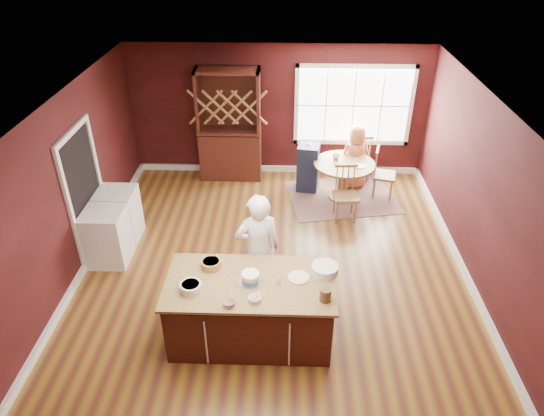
{
  "coord_description": "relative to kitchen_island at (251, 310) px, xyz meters",
  "views": [
    {
      "loc": [
        0.17,
        -5.87,
        4.88
      ],
      "look_at": [
        -0.03,
        0.27,
        1.05
      ],
      "focal_mm": 32.0,
      "sensor_mm": 36.0,
      "label": 1
    }
  ],
  "objects": [
    {
      "name": "high_chair",
      "position": [
        0.86,
        3.98,
        0.06
      ],
      "size": [
        0.46,
        0.46,
        1.0
      ],
      "primitive_type": null,
      "rotation": [
        0.0,
        0.0,
        -0.16
      ],
      "color": "black",
      "rests_on": "ground"
    },
    {
      "name": "bowl_pink",
      "position": [
        -0.21,
        -0.43,
        0.51
      ],
      "size": [
        0.15,
        0.15,
        0.06
      ],
      "primitive_type": "cylinder",
      "color": "white",
      "rests_on": "kitchen_island"
    },
    {
      "name": "chair_north",
      "position": [
        1.93,
        4.45,
        0.09
      ],
      "size": [
        0.46,
        0.44,
        1.06
      ],
      "primitive_type": null,
      "rotation": [
        0.0,
        0.0,
        3.18
      ],
      "color": "olive",
      "rests_on": "ground"
    },
    {
      "name": "dining_table",
      "position": [
        1.54,
        3.67,
        0.1
      ],
      "size": [
        1.16,
        1.16,
        0.75
      ],
      "color": "#8E5F24",
      "rests_on": "ground"
    },
    {
      "name": "bowl_blue",
      "position": [
        -0.7,
        -0.18,
        0.53
      ],
      "size": [
        0.27,
        0.27,
        0.1
      ],
      "primitive_type": "cylinder",
      "color": "white",
      "rests_on": "kitchen_island"
    },
    {
      "name": "layer_cake",
      "position": [
        0.01,
        0.01,
        0.54
      ],
      "size": [
        0.31,
        0.31,
        0.13
      ],
      "primitive_type": null,
      "color": "white",
      "rests_on": "kitchen_island"
    },
    {
      "name": "room_shell",
      "position": [
        0.26,
        1.27,
        0.91
      ],
      "size": [
        7.0,
        7.0,
        7.0
      ],
      "color": "brown",
      "rests_on": "ground"
    },
    {
      "name": "doorway",
      "position": [
        -2.71,
        1.87,
        0.59
      ],
      "size": [
        0.08,
        1.26,
        2.13
      ],
      "primitive_type": null,
      "color": "white",
      "rests_on": "room_shell"
    },
    {
      "name": "window",
      "position": [
        1.76,
        4.74,
        1.06
      ],
      "size": [
        2.36,
        0.1,
        1.66
      ],
      "primitive_type": null,
      "color": "white",
      "rests_on": "room_shell"
    },
    {
      "name": "chair_east",
      "position": [
        2.33,
        3.75,
        0.07
      ],
      "size": [
        0.5,
        0.51,
        1.02
      ],
      "primitive_type": null,
      "rotation": [
        0.0,
        0.0,
        1.33
      ],
      "color": "olive",
      "rests_on": "ground"
    },
    {
      "name": "hutch",
      "position": [
        -0.72,
        4.49,
        0.7
      ],
      "size": [
        1.25,
        0.52,
        2.29
      ],
      "primitive_type": "cube",
      "color": "black",
      "rests_on": "ground"
    },
    {
      "name": "kitchen_island",
      "position": [
        0.0,
        0.0,
        0.0
      ],
      "size": [
        2.11,
        1.11,
        0.92
      ],
      "color": "#331610",
      "rests_on": "ground"
    },
    {
      "name": "toddler",
      "position": [
        0.79,
        4.02,
        0.37
      ],
      "size": [
        0.18,
        0.14,
        0.26
      ],
      "primitive_type": null,
      "color": "#8CA5BF",
      "rests_on": "high_chair"
    },
    {
      "name": "table_plate",
      "position": [
        1.8,
        3.53,
        0.32
      ],
      "size": [
        0.21,
        0.21,
        0.02
      ],
      "primitive_type": "cylinder",
      "color": "beige",
      "rests_on": "dining_table"
    },
    {
      "name": "dinner_plate",
      "position": [
        0.61,
        0.09,
        0.49
      ],
      "size": [
        0.27,
        0.27,
        0.02
      ],
      "primitive_type": "cylinder",
      "color": "#EEE5C5",
      "rests_on": "kitchen_island"
    },
    {
      "name": "seated_woman",
      "position": [
        1.8,
        4.14,
        0.22
      ],
      "size": [
        0.71,
        0.53,
        1.31
      ],
      "primitive_type": "imported",
      "rotation": [
        0.0,
        0.0,
        3.33
      ],
      "color": "#C16742",
      "rests_on": "ground"
    },
    {
      "name": "washer",
      "position": [
        -2.38,
        1.55,
        0.02
      ],
      "size": [
        0.63,
        0.61,
        0.91
      ],
      "primitive_type": "cube",
      "color": "white",
      "rests_on": "ground"
    },
    {
      "name": "bowl_yellow",
      "position": [
        -0.52,
        0.28,
        0.53
      ],
      "size": [
        0.26,
        0.26,
        0.1
      ],
      "primitive_type": "cylinder",
      "color": "#8D5E3D",
      "rests_on": "kitchen_island"
    },
    {
      "name": "dryer",
      "position": [
        -2.38,
        2.19,
        0.02
      ],
      "size": [
        0.63,
        0.61,
        0.91
      ],
      "primitive_type": "cube",
      "color": "white",
      "rests_on": "ground"
    },
    {
      "name": "baker",
      "position": [
        0.06,
        0.73,
        0.43
      ],
      "size": [
        0.72,
        0.56,
        1.74
      ],
      "primitive_type": "imported",
      "rotation": [
        0.0,
        0.0,
        3.38
      ],
      "color": "silver",
      "rests_on": "ground"
    },
    {
      "name": "drinking_glass",
      "position": [
        0.35,
        -0.01,
        0.56
      ],
      "size": [
        0.08,
        0.08,
        0.16
      ],
      "primitive_type": "cylinder",
      "color": "white",
      "rests_on": "kitchen_island"
    },
    {
      "name": "stoneware_crock",
      "position": [
        0.92,
        -0.3,
        0.57
      ],
      "size": [
        0.14,
        0.14,
        0.17
      ],
      "primitive_type": "cylinder",
      "color": "brown",
      "rests_on": "kitchen_island"
    },
    {
      "name": "table_cup",
      "position": [
        1.38,
        3.84,
        0.36
      ],
      "size": [
        0.13,
        0.13,
        0.1
      ],
      "primitive_type": "imported",
      "rotation": [
        0.0,
        0.0,
        0.03
      ],
      "color": "silver",
      "rests_on": "dining_table"
    },
    {
      "name": "bowl_olive",
      "position": [
        0.08,
        -0.34,
        0.51
      ],
      "size": [
        0.15,
        0.15,
        0.06
      ],
      "primitive_type": "cylinder",
      "color": "beige",
      "rests_on": "kitchen_island"
    },
    {
      "name": "white_tub",
      "position": [
        0.94,
        0.2,
        0.54
      ],
      "size": [
        0.34,
        0.34,
        0.12
      ],
      "primitive_type": "cylinder",
      "color": "silver",
      "rests_on": "kitchen_island"
    },
    {
      "name": "chair_south",
      "position": [
        1.51,
        2.9,
        0.08
      ],
      "size": [
        0.46,
        0.44,
        1.03
      ],
      "primitive_type": null,
      "rotation": [
        0.0,
        0.0,
        0.06
      ],
      "color": "brown",
      "rests_on": "ground"
    },
    {
      "name": "rug",
      "position": [
        1.54,
        3.67,
        -0.43
      ],
      "size": [
        2.28,
        1.92,
        0.01
      ],
      "primitive_type": "cube",
      "rotation": [
        0.0,
        0.0,
        0.19
      ],
      "color": "brown",
      "rests_on": "ground"
    }
  ]
}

